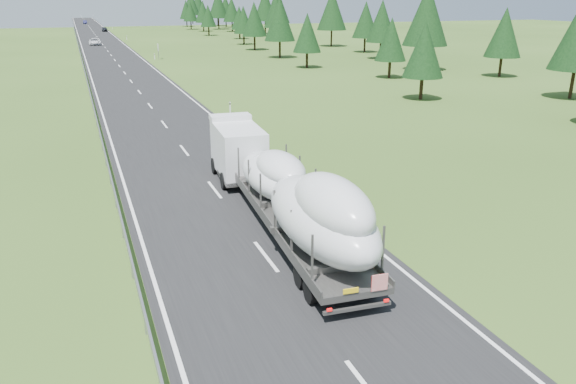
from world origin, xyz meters
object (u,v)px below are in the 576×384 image
object	(u,v)px
boat_truck	(287,187)
distant_van	(95,42)
distant_car_blue	(85,22)
highway_sign	(158,48)
distant_car_dark	(105,29)

from	to	relation	value
boat_truck	distant_van	world-z (taller)	boat_truck
distant_car_blue	boat_truck	bearing A→B (deg)	-87.23
highway_sign	distant_van	xyz separation A→B (m)	(-8.86, 35.31, -1.07)
highway_sign	distant_van	world-z (taller)	highway_sign
distant_van	distant_car_blue	xyz separation A→B (m)	(1.06, 110.87, -0.06)
highway_sign	distant_van	bearing A→B (deg)	104.09
distant_car_dark	highway_sign	bearing A→B (deg)	-87.02
boat_truck	distant_car_blue	distance (m)	223.99
boat_truck	highway_sign	bearing A→B (deg)	86.00
highway_sign	boat_truck	size ratio (longest dim) A/B	0.14
highway_sign	boat_truck	bearing A→B (deg)	-94.00
distant_car_dark	distant_car_blue	bearing A→B (deg)	94.64
distant_car_blue	distant_van	bearing A→B (deg)	-88.38
highway_sign	distant_car_blue	distance (m)	146.39
boat_truck	distant_car_dark	world-z (taller)	boat_truck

